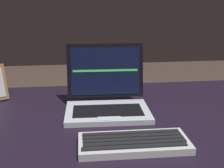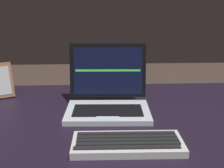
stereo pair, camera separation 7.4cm
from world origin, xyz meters
name	(u,v)px [view 2 (the right image)]	position (x,y,z in m)	size (l,w,h in m)	color
desk	(121,131)	(0.00, 0.00, 0.64)	(1.76, 0.77, 0.70)	black
laptop_front	(108,98)	(-0.05, 0.05, 0.75)	(0.30, 0.25, 0.23)	silver
external_keyboard	(126,144)	(0.00, -0.23, 0.71)	(0.31, 0.14, 0.02)	silver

